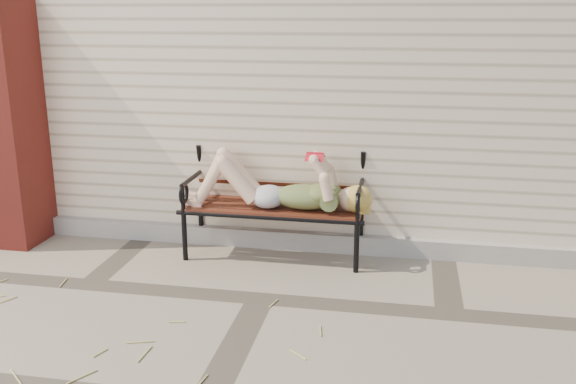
# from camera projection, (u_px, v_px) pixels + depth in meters

# --- Properties ---
(ground) EXTENTS (80.00, 80.00, 0.00)m
(ground) POSITION_uv_depth(u_px,v_px,m) (261.00, 299.00, 4.34)
(ground) COLOR gray
(ground) RESTS_ON ground
(house_wall) EXTENTS (8.00, 4.00, 3.00)m
(house_wall) POSITION_uv_depth(u_px,v_px,m) (323.00, 47.00, 6.76)
(house_wall) COLOR beige
(house_wall) RESTS_ON ground
(foundation_strip) EXTENTS (8.00, 0.10, 0.15)m
(foundation_strip) POSITION_uv_depth(u_px,v_px,m) (287.00, 240.00, 5.24)
(foundation_strip) COLOR #AAA29A
(foundation_strip) RESTS_ON ground
(brick_pillar) EXTENTS (0.50, 0.50, 2.00)m
(brick_pillar) POSITION_uv_depth(u_px,v_px,m) (3.00, 123.00, 5.18)
(brick_pillar) COLOR maroon
(brick_pillar) RESTS_ON ground
(garden_bench) EXTENTS (1.51, 0.60, 0.98)m
(garden_bench) POSITION_uv_depth(u_px,v_px,m) (276.00, 187.00, 5.03)
(garden_bench) COLOR black
(garden_bench) RESTS_ON ground
(reading_woman) EXTENTS (1.42, 0.32, 0.45)m
(reading_woman) POSITION_uv_depth(u_px,v_px,m) (274.00, 187.00, 4.90)
(reading_woman) COLOR #092F41
(reading_woman) RESTS_ON ground
(straw_scatter) EXTENTS (2.98, 1.68, 0.01)m
(straw_scatter) POSITION_uv_depth(u_px,v_px,m) (102.00, 327.00, 3.94)
(straw_scatter) COLOR tan
(straw_scatter) RESTS_ON ground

